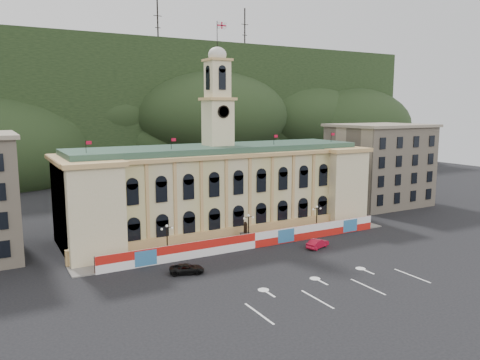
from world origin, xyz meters
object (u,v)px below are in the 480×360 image
statue (245,236)px  lamp_center (248,227)px  black_suv (187,269)px  red_sedan (318,243)px

statue → lamp_center: 2.14m
black_suv → lamp_center: bearing=-43.3°
red_sedan → statue: bearing=29.2°
statue → red_sedan: size_ratio=0.78×
statue → black_suv: statue is taller
lamp_center → black_suv: bearing=-151.7°
black_suv → statue: bearing=-40.2°
statue → lamp_center: bearing=-90.0°
statue → lamp_center: lamp_center is taller
lamp_center → statue: bearing=90.0°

